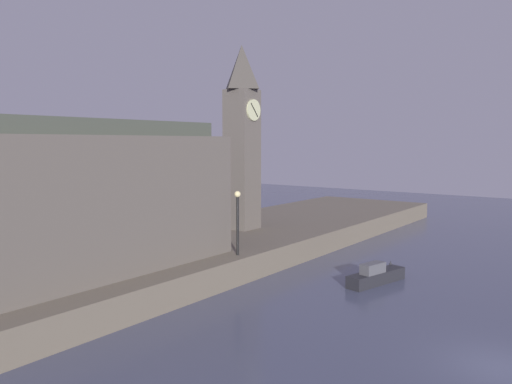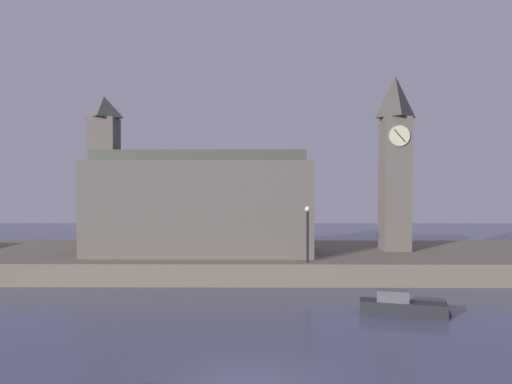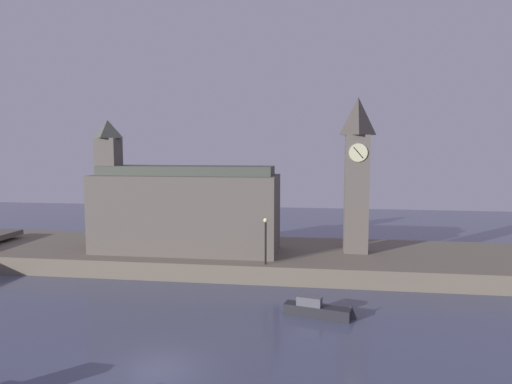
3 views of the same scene
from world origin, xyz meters
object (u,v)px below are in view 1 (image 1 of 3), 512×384
object	(u,v)px
clock_tower	(242,135)
streetlamp	(238,215)
boat_barge_dark	(378,275)
parliament_hall	(75,198)

from	to	relation	value
clock_tower	streetlamp	distance (m)	10.29
streetlamp	boat_barge_dark	distance (m)	8.76
clock_tower	parliament_hall	bearing A→B (deg)	-173.98
parliament_hall	streetlamp	bearing A→B (deg)	-25.25
parliament_hall	boat_barge_dark	bearing A→B (deg)	-40.18
clock_tower	parliament_hall	xyz separation A→B (m)	(-15.39, -1.62, -3.24)
boat_barge_dark	parliament_hall	bearing A→B (deg)	139.82
clock_tower	parliament_hall	size ratio (longest dim) A/B	0.83
clock_tower	boat_barge_dark	size ratio (longest dim) A/B	2.82
clock_tower	parliament_hall	world-z (taller)	clock_tower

